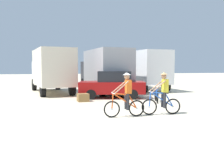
{
  "coord_description": "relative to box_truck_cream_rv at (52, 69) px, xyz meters",
  "views": [
    {
      "loc": [
        -2.67,
        -9.77,
        2.05
      ],
      "look_at": [
        0.28,
        3.26,
        1.1
      ],
      "focal_mm": 39.13,
      "sensor_mm": 36.0,
      "label": 1
    }
  ],
  "objects": [
    {
      "name": "ground_plane",
      "position": [
        3.06,
        -9.76,
        -1.87
      ],
      "size": [
        120.0,
        120.0,
        0.0
      ],
      "primitive_type": "plane",
      "color": "beige"
    },
    {
      "name": "box_truck_cream_rv",
      "position": [
        0.0,
        0.0,
        0.0
      ],
      "size": [
        3.59,
        7.07,
        3.35
      ],
      "color": "beige",
      "rests_on": "ground"
    },
    {
      "name": "box_truck_grey_hauler",
      "position": [
        4.11,
        -0.45,
        0.0
      ],
      "size": [
        3.25,
        7.0,
        3.35
      ],
      "color": "#9E9EA3",
      "rests_on": "ground"
    },
    {
      "name": "box_truck_avon_van",
      "position": [
        7.69,
        0.78,
        0.0
      ],
      "size": [
        3.14,
        6.98,
        3.35
      ],
      "color": "white",
      "rests_on": "ground"
    },
    {
      "name": "sedan_parked",
      "position": [
        3.94,
        -4.04,
        -0.99
      ],
      "size": [
        4.48,
        2.64,
        1.76
      ],
      "color": "maroon",
      "rests_on": "ground"
    },
    {
      "name": "cyclist_orange_shirt",
      "position": [
        3.11,
        -10.04,
        -1.03
      ],
      "size": [
        1.73,
        0.52,
        1.82
      ],
      "color": "black",
      "rests_on": "ground"
    },
    {
      "name": "cyclist_cowboy_hat",
      "position": [
        4.79,
        -9.91,
        -1.03
      ],
      "size": [
        1.73,
        0.52,
        1.82
      ],
      "color": "black",
      "rests_on": "ground"
    },
    {
      "name": "bicycle_spare",
      "position": [
        6.02,
        -6.35,
        -1.48
      ],
      "size": [
        0.67,
        1.67,
        0.97
      ],
      "color": "black",
      "rests_on": "ground"
    },
    {
      "name": "supply_crate",
      "position": [
        1.87,
        -5.21,
        -1.64
      ],
      "size": [
        0.7,
        0.7,
        0.46
      ],
      "primitive_type": "cube",
      "rotation": [
        0.0,
        0.0,
        1.67
      ],
      "color": "olive",
      "rests_on": "ground"
    }
  ]
}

